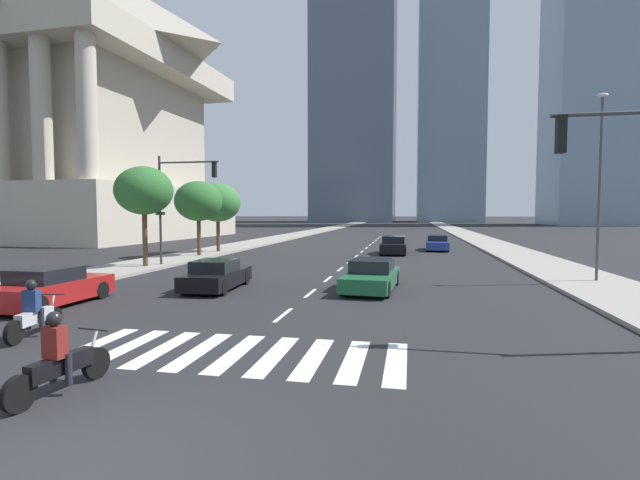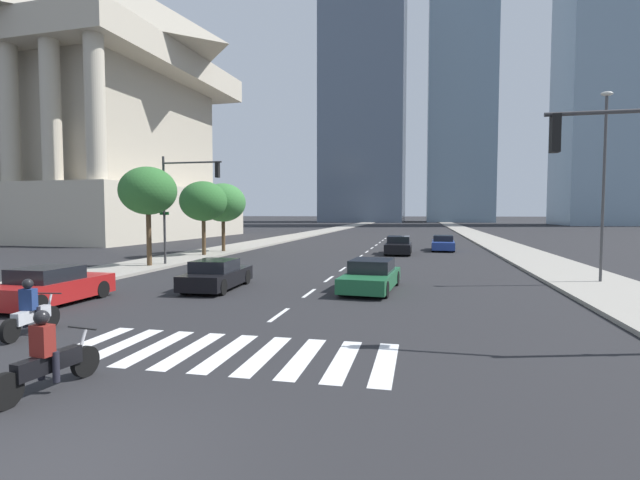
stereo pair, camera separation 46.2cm
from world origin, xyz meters
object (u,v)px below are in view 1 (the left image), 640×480
object	(u,v)px
sedan_green_1	(372,276)
traffic_signal_far	(180,191)
sedan_red_4	(50,288)
street_tree_nearest	(144,191)
sedan_black_0	(394,246)
street_lamp_east	(600,174)
motorcycle_trailing	(34,314)
motorcycle_lead	(60,362)
sedan_black_3	(217,276)
street_tree_third	(218,203)
street_tree_second	(198,201)
sedan_blue_2	(437,243)

from	to	relation	value
sedan_green_1	traffic_signal_far	world-z (taller)	traffic_signal_far
sedan_red_4	street_tree_nearest	size ratio (longest dim) A/B	0.77
sedan_black_0	street_lamp_east	distance (m)	17.05
motorcycle_trailing	street_tree_nearest	size ratio (longest dim) A/B	0.38
motorcycle_trailing	sedan_red_4	xyz separation A→B (m)	(-2.64, 3.54, 0.03)
motorcycle_lead	sedan_red_4	size ratio (longest dim) A/B	0.51
sedan_green_1	sedan_black_0	bearing A→B (deg)	-176.54
sedan_black_0	street_tree_nearest	xyz separation A→B (m)	(-13.63, -12.17, 3.79)
sedan_black_0	traffic_signal_far	size ratio (longest dim) A/B	0.72
motorcycle_trailing	street_tree_nearest	world-z (taller)	street_tree_nearest
sedan_black_3	street_tree_nearest	bearing A→B (deg)	46.56
motorcycle_trailing	street_lamp_east	world-z (taller)	street_lamp_east
sedan_black_3	street_tree_nearest	world-z (taller)	street_tree_nearest
motorcycle_trailing	street_tree_third	xyz separation A→B (m)	(-5.41, 24.13, 3.39)
sedan_black_3	sedan_red_4	size ratio (longest dim) A/B	0.99
traffic_signal_far	street_tree_second	distance (m)	6.12
sedan_blue_2	motorcycle_trailing	bearing A→B (deg)	-19.21
sedan_red_4	street_tree_second	world-z (taller)	street_tree_second
sedan_red_4	sedan_blue_2	bearing A→B (deg)	-27.72
motorcycle_lead	sedan_red_4	distance (m)	9.06
motorcycle_lead	street_tree_second	bearing A→B (deg)	27.72
sedan_blue_2	street_tree_third	xyz separation A→B (m)	(-17.15, -6.13, 3.39)
sedan_green_1	sedan_blue_2	distance (m)	21.67
sedan_black_3	sedan_black_0	bearing A→B (deg)	-22.70
street_lamp_east	motorcycle_trailing	bearing A→B (deg)	-144.72
motorcycle_lead	sedan_black_0	world-z (taller)	motorcycle_lead
sedan_black_0	street_tree_nearest	distance (m)	18.66
sedan_blue_2	traffic_signal_far	size ratio (longest dim) A/B	0.73
street_lamp_east	street_tree_nearest	size ratio (longest dim) A/B	1.46
sedan_black_3	street_tree_second	size ratio (longest dim) A/B	0.81
sedan_red_4	street_tree_nearest	bearing A→B (deg)	15.59
motorcycle_lead	street_tree_second	world-z (taller)	street_tree_second
sedan_green_1	sedan_blue_2	size ratio (longest dim) A/B	1.02
street_tree_third	sedan_red_4	bearing A→B (deg)	-82.33
sedan_black_0	street_lamp_east	size ratio (longest dim) A/B	0.55
sedan_red_4	street_tree_nearest	distance (m)	11.34
sedan_black_0	sedan_green_1	distance (m)	17.10
traffic_signal_far	street_lamp_east	bearing A→B (deg)	-6.24
sedan_black_0	sedan_green_1	bearing A→B (deg)	-1.07
street_tree_second	street_tree_third	bearing A→B (deg)	90.00
sedan_black_3	street_lamp_east	size ratio (longest dim) A/B	0.52
motorcycle_trailing	sedan_black_0	distance (m)	27.30
street_tree_second	street_tree_third	size ratio (longest dim) A/B	0.99
street_tree_third	sedan_black_3	bearing A→B (deg)	-66.82
traffic_signal_far	street_tree_third	world-z (taller)	traffic_signal_far
street_lamp_east	street_tree_third	bearing A→B (deg)	153.35
sedan_red_4	traffic_signal_far	distance (m)	12.01
motorcycle_lead	street_tree_second	xyz separation A→B (m)	(-8.86, 23.92, 3.42)
sedan_black_3	street_tree_second	distance (m)	15.07
motorcycle_lead	street_tree_nearest	xyz separation A→B (m)	(-8.86, 17.04, 3.84)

